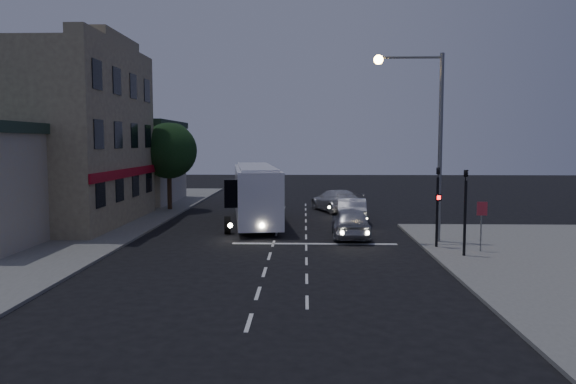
{
  "coord_description": "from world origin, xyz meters",
  "views": [
    {
      "loc": [
        1.51,
        -24.91,
        4.92
      ],
      "look_at": [
        0.61,
        5.69,
        2.2
      ],
      "focal_mm": 35.0,
      "sensor_mm": 36.0,
      "label": 1
    }
  ],
  "objects_px": {
    "tour_bus": "(256,192)",
    "car_sedan_a": "(352,211)",
    "traffic_signal_main": "(438,197)",
    "street_tree": "(169,148)",
    "car_suv": "(351,222)",
    "regulatory_sign": "(482,218)",
    "car_sedan_b": "(336,201)",
    "traffic_signal_side": "(465,202)",
    "streetlight": "(427,125)"
  },
  "relations": [
    {
      "from": "traffic_signal_side",
      "to": "regulatory_sign",
      "type": "bearing_deg",
      "value": 43.92
    },
    {
      "from": "traffic_signal_side",
      "to": "tour_bus",
      "type": "bearing_deg",
      "value": 134.03
    },
    {
      "from": "car_sedan_a",
      "to": "traffic_signal_main",
      "type": "bearing_deg",
      "value": 115.27
    },
    {
      "from": "car_sedan_b",
      "to": "street_tree",
      "type": "relative_size",
      "value": 0.88
    },
    {
      "from": "car_sedan_b",
      "to": "traffic_signal_main",
      "type": "xyz_separation_m",
      "value": [
        3.85,
        -13.92,
        1.63
      ]
    },
    {
      "from": "street_tree",
      "to": "regulatory_sign",
      "type": "bearing_deg",
      "value": -41.08
    },
    {
      "from": "tour_bus",
      "to": "traffic_signal_side",
      "type": "xyz_separation_m",
      "value": [
        9.74,
        -10.08,
        0.52
      ]
    },
    {
      "from": "tour_bus",
      "to": "traffic_signal_main",
      "type": "bearing_deg",
      "value": -49.62
    },
    {
      "from": "tour_bus",
      "to": "traffic_signal_main",
      "type": "distance_m",
      "value": 12.15
    },
    {
      "from": "tour_bus",
      "to": "car_sedan_a",
      "type": "xyz_separation_m",
      "value": [
        5.82,
        0.06,
        -1.11
      ]
    },
    {
      "from": "car_sedan_b",
      "to": "traffic_signal_side",
      "type": "xyz_separation_m",
      "value": [
        4.55,
        -15.9,
        1.63
      ]
    },
    {
      "from": "car_suv",
      "to": "car_sedan_a",
      "type": "xyz_separation_m",
      "value": [
        0.48,
        5.14,
        -0.02
      ]
    },
    {
      "from": "tour_bus",
      "to": "traffic_signal_side",
      "type": "bearing_deg",
      "value": -53.74
    },
    {
      "from": "car_suv",
      "to": "traffic_signal_side",
      "type": "bearing_deg",
      "value": 132.63
    },
    {
      "from": "car_sedan_a",
      "to": "traffic_signal_side",
      "type": "relative_size",
      "value": 1.16
    },
    {
      "from": "streetlight",
      "to": "street_tree",
      "type": "distance_m",
      "value": 20.19
    },
    {
      "from": "tour_bus",
      "to": "regulatory_sign",
      "type": "height_order",
      "value": "tour_bus"
    },
    {
      "from": "streetlight",
      "to": "street_tree",
      "type": "height_order",
      "value": "streetlight"
    },
    {
      "from": "traffic_signal_main",
      "to": "street_tree",
      "type": "xyz_separation_m",
      "value": [
        -15.81,
        14.25,
        2.08
      ]
    },
    {
      "from": "car_suv",
      "to": "street_tree",
      "type": "height_order",
      "value": "street_tree"
    },
    {
      "from": "car_suv",
      "to": "car_sedan_a",
      "type": "height_order",
      "value": "car_suv"
    },
    {
      "from": "street_tree",
      "to": "streetlight",
      "type": "bearing_deg",
      "value": -39.51
    },
    {
      "from": "traffic_signal_side",
      "to": "street_tree",
      "type": "bearing_deg",
      "value": 135.5
    },
    {
      "from": "car_sedan_a",
      "to": "car_sedan_b",
      "type": "relative_size",
      "value": 0.87
    },
    {
      "from": "car_sedan_b",
      "to": "street_tree",
      "type": "bearing_deg",
      "value": -20.94
    },
    {
      "from": "car_sedan_b",
      "to": "regulatory_sign",
      "type": "height_order",
      "value": "regulatory_sign"
    },
    {
      "from": "tour_bus",
      "to": "traffic_signal_side",
      "type": "distance_m",
      "value": 14.03
    },
    {
      "from": "car_suv",
      "to": "traffic_signal_main",
      "type": "relative_size",
      "value": 1.14
    },
    {
      "from": "tour_bus",
      "to": "car_suv",
      "type": "bearing_deg",
      "value": -51.3
    },
    {
      "from": "tour_bus",
      "to": "car_suv",
      "type": "xyz_separation_m",
      "value": [
        5.35,
        -5.08,
        -1.1
      ]
    },
    {
      "from": "car_sedan_b",
      "to": "street_tree",
      "type": "height_order",
      "value": "street_tree"
    },
    {
      "from": "car_sedan_a",
      "to": "streetlight",
      "type": "bearing_deg",
      "value": 117.48
    },
    {
      "from": "car_suv",
      "to": "street_tree",
      "type": "xyz_separation_m",
      "value": [
        -12.11,
        11.22,
        3.7
      ]
    },
    {
      "from": "car_sedan_a",
      "to": "streetlight",
      "type": "height_order",
      "value": "streetlight"
    },
    {
      "from": "traffic_signal_main",
      "to": "traffic_signal_side",
      "type": "height_order",
      "value": "same"
    },
    {
      "from": "car_sedan_b",
      "to": "streetlight",
      "type": "relative_size",
      "value": 0.61
    },
    {
      "from": "tour_bus",
      "to": "regulatory_sign",
      "type": "relative_size",
      "value": 5.31
    },
    {
      "from": "traffic_signal_main",
      "to": "car_sedan_b",
      "type": "bearing_deg",
      "value": 105.48
    },
    {
      "from": "traffic_signal_side",
      "to": "regulatory_sign",
      "type": "xyz_separation_m",
      "value": [
        1.0,
        0.96,
        -0.82
      ]
    },
    {
      "from": "regulatory_sign",
      "to": "streetlight",
      "type": "relative_size",
      "value": 0.24
    },
    {
      "from": "regulatory_sign",
      "to": "car_sedan_a",
      "type": "bearing_deg",
      "value": 118.18
    },
    {
      "from": "traffic_signal_main",
      "to": "regulatory_sign",
      "type": "distance_m",
      "value": 2.14
    },
    {
      "from": "car_sedan_a",
      "to": "traffic_signal_side",
      "type": "xyz_separation_m",
      "value": [
        3.92,
        -10.14,
        1.64
      ]
    },
    {
      "from": "car_sedan_a",
      "to": "regulatory_sign",
      "type": "xyz_separation_m",
      "value": [
        4.92,
        -9.18,
        0.81
      ]
    },
    {
      "from": "tour_bus",
      "to": "traffic_signal_side",
      "type": "height_order",
      "value": "traffic_signal_side"
    },
    {
      "from": "car_sedan_b",
      "to": "traffic_signal_side",
      "type": "relative_size",
      "value": 1.33
    },
    {
      "from": "car_sedan_a",
      "to": "tour_bus",
      "type": "bearing_deg",
      "value": 4.36
    },
    {
      "from": "tour_bus",
      "to": "street_tree",
      "type": "relative_size",
      "value": 1.88
    },
    {
      "from": "traffic_signal_main",
      "to": "street_tree",
      "type": "height_order",
      "value": "street_tree"
    },
    {
      "from": "tour_bus",
      "to": "street_tree",
      "type": "bearing_deg",
      "value": 129.99
    }
  ]
}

